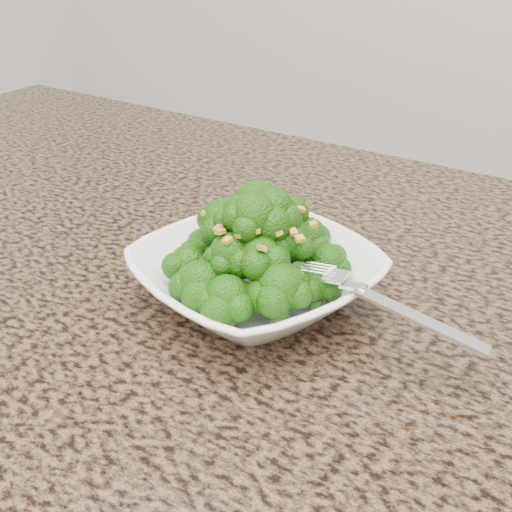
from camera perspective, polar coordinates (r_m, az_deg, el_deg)
The scene contains 5 objects.
granite_counter at distance 0.58m, azimuth -5.80°, elevation -7.84°, with size 1.64×1.04×0.03m, color brown.
bowl at distance 0.59m, azimuth -0.00°, elevation -2.02°, with size 0.21×0.21×0.05m, color white.
broccoli_pile at distance 0.56m, azimuth -0.00°, elevation 3.59°, with size 0.19×0.19×0.08m, color #1D580A, non-canonical shape.
garlic_topping at distance 0.55m, azimuth -0.00°, elevation 7.49°, with size 0.11×0.11×0.01m, color gold, non-canonical shape.
fork at distance 0.53m, azimuth 9.05°, elevation -2.78°, with size 0.18×0.03×0.01m, color silver, non-canonical shape.
Camera 1 is at (0.30, -0.06, 1.23)m, focal length 45.00 mm.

